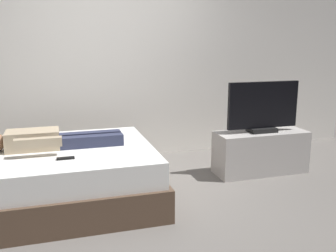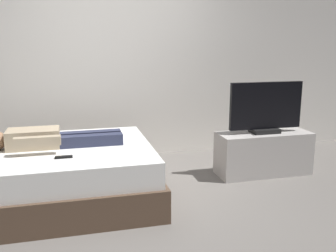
{
  "view_description": "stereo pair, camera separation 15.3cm",
  "coord_description": "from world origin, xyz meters",
  "px_view_note": "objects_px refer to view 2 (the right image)",
  "views": [
    {
      "loc": [
        -0.73,
        -3.3,
        1.52
      ],
      "look_at": [
        0.35,
        0.27,
        0.69
      ],
      "focal_mm": 39.95,
      "sensor_mm": 36.0,
      "label": 1
    },
    {
      "loc": [
        -0.58,
        -3.34,
        1.52
      ],
      "look_at": [
        0.35,
        0.27,
        0.69
      ],
      "focal_mm": 39.95,
      "sensor_mm": 36.0,
      "label": 2
    }
  ],
  "objects_px": {
    "person": "(48,139)",
    "remote": "(64,157)",
    "tv": "(266,109)",
    "tv_stand": "(263,153)",
    "bed": "(47,176)"
  },
  "relations": [
    {
      "from": "person",
      "to": "remote",
      "type": "relative_size",
      "value": 8.4
    },
    {
      "from": "person",
      "to": "remote",
      "type": "xyz_separation_m",
      "value": [
        0.15,
        -0.4,
        -0.07
      ]
    },
    {
      "from": "person",
      "to": "tv",
      "type": "distance_m",
      "value": 2.41
    },
    {
      "from": "remote",
      "to": "tv_stand",
      "type": "distance_m",
      "value": 2.34
    },
    {
      "from": "bed",
      "to": "person",
      "type": "xyz_separation_m",
      "value": [
        0.03,
        0.04,
        0.36
      ]
    },
    {
      "from": "person",
      "to": "tv_stand",
      "type": "bearing_deg",
      "value": 3.92
    },
    {
      "from": "tv_stand",
      "to": "tv",
      "type": "distance_m",
      "value": 0.53
    },
    {
      "from": "bed",
      "to": "remote",
      "type": "height_order",
      "value": "remote"
    },
    {
      "from": "remote",
      "to": "bed",
      "type": "bearing_deg",
      "value": 116.13
    },
    {
      "from": "bed",
      "to": "tv_stand",
      "type": "xyz_separation_m",
      "value": [
        2.43,
        0.2,
        -0.01
      ]
    },
    {
      "from": "bed",
      "to": "tv",
      "type": "xyz_separation_m",
      "value": [
        2.43,
        0.2,
        0.52
      ]
    },
    {
      "from": "tv",
      "to": "remote",
      "type": "bearing_deg",
      "value": -165.79
    },
    {
      "from": "remote",
      "to": "tv_stand",
      "type": "xyz_separation_m",
      "value": [
        2.25,
        0.57,
        -0.3
      ]
    },
    {
      "from": "bed",
      "to": "tv_stand",
      "type": "distance_m",
      "value": 2.44
    },
    {
      "from": "tv",
      "to": "person",
      "type": "bearing_deg",
      "value": -176.08
    }
  ]
}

